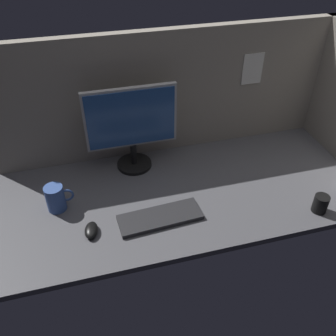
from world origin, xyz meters
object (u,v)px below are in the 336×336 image
at_px(keyboard, 160,217).
at_px(mouse, 91,230).
at_px(monitor, 131,125).
at_px(mug_black_travel, 320,204).
at_px(mug_ceramic_blue, 56,198).

relative_size(keyboard, mouse, 3.85).
height_order(monitor, mug_black_travel, monitor).
bearing_deg(keyboard, mug_ceramic_blue, 153.27).
distance_m(mouse, mug_black_travel, 1.02).
relative_size(keyboard, mug_ceramic_blue, 2.92).
bearing_deg(mouse, monitor, 69.19).
distance_m(mouse, mug_ceramic_blue, 0.24).
relative_size(monitor, mug_ceramic_blue, 3.58).
xyz_separation_m(monitor, mug_ceramic_blue, (-0.40, -0.24, -0.18)).
bearing_deg(monitor, mug_black_travel, -36.77).
bearing_deg(mug_ceramic_blue, keyboard, -23.19).
xyz_separation_m(keyboard, mug_ceramic_blue, (-0.44, 0.19, 0.05)).
height_order(monitor, keyboard, monitor).
bearing_deg(mouse, mug_ceramic_blue, 136.05).
distance_m(keyboard, mug_ceramic_blue, 0.48).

